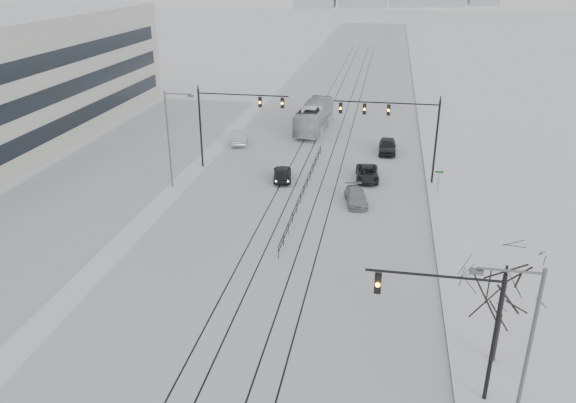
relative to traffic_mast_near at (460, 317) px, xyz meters
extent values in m
cube|color=silver|center=(-10.79, 54.00, -4.55)|extent=(22.00, 260.00, 0.02)
cube|color=silver|center=(2.71, 54.00, -4.48)|extent=(5.00, 260.00, 0.16)
cube|color=gray|center=(0.26, 54.00, -4.50)|extent=(0.10, 260.00, 0.12)
cube|color=silver|center=(-30.79, 29.00, -4.55)|extent=(14.00, 60.00, 0.03)
cube|color=black|center=(-13.39, 34.00, -4.54)|extent=(0.10, 180.00, 0.01)
cube|color=black|center=(-11.99, 34.00, -4.54)|extent=(0.10, 180.00, 0.01)
cube|color=black|center=(-9.59, 34.00, -4.54)|extent=(0.10, 180.00, 0.01)
cube|color=black|center=(-8.19, 34.00, -4.54)|extent=(0.10, 180.00, 0.01)
cube|color=black|center=(-38.77, 29.00, 2.44)|extent=(0.08, 58.00, 12.00)
cylinder|color=black|center=(1.61, 0.00, -1.06)|extent=(0.20, 0.20, 7.00)
cylinder|color=black|center=(-1.39, 0.00, 2.04)|extent=(6.00, 0.12, 0.12)
cube|color=black|center=(-3.79, 0.00, 1.39)|extent=(0.32, 0.24, 1.00)
sphere|color=orange|center=(-3.79, -0.14, 1.39)|extent=(0.22, 0.22, 0.22)
cylinder|color=black|center=(0.71, 29.00, -0.56)|extent=(0.20, 0.20, 8.00)
cylinder|color=black|center=(-4.04, 29.00, 3.04)|extent=(9.50, 0.12, 0.12)
cube|color=black|center=(-8.19, 29.00, 2.39)|extent=(0.32, 0.24, 1.00)
sphere|color=orange|center=(-8.19, 28.86, 2.39)|extent=(0.22, 0.22, 0.22)
cube|color=black|center=(-5.99, 29.00, 2.39)|extent=(0.32, 0.24, 1.00)
sphere|color=orange|center=(-5.99, 28.86, 2.39)|extent=(0.22, 0.22, 0.22)
cube|color=black|center=(-3.79, 29.00, 2.39)|extent=(0.32, 0.24, 1.00)
sphere|color=orange|center=(-3.79, 28.86, 2.39)|extent=(0.22, 0.22, 0.22)
cylinder|color=black|center=(-22.29, 30.00, -0.56)|extent=(0.20, 0.20, 8.00)
cylinder|color=black|center=(-17.79, 30.00, 3.04)|extent=(9.00, 0.12, 0.12)
cube|color=black|center=(-13.89, 30.00, 2.39)|extent=(0.32, 0.24, 1.00)
sphere|color=orange|center=(-13.89, 29.86, 2.39)|extent=(0.22, 0.22, 0.22)
cube|color=black|center=(-16.09, 30.00, 2.39)|extent=(0.32, 0.24, 1.00)
sphere|color=orange|center=(-16.09, 29.86, 2.39)|extent=(0.22, 0.22, 0.22)
cylinder|color=#595B60|center=(2.21, -3.00, -0.06)|extent=(0.16, 0.16, 9.00)
cylinder|color=#595B60|center=(1.01, -3.00, 4.24)|extent=(2.40, 0.10, 0.10)
cube|color=#595B60|center=(-0.19, -3.00, 4.09)|extent=(0.50, 0.25, 0.18)
cylinder|color=#595B60|center=(-23.29, 24.00, -0.06)|extent=(0.16, 0.16, 9.00)
cylinder|color=#595B60|center=(-22.09, 24.00, 4.24)|extent=(2.40, 0.10, 0.10)
cube|color=#595B60|center=(-20.89, 24.00, 4.09)|extent=(0.50, 0.25, 0.18)
cylinder|color=black|center=(2.41, 3.00, -3.06)|extent=(0.26, 0.26, 3.00)
cylinder|color=black|center=(2.41, 3.00, -0.81)|extent=(0.18, 0.18, 2.50)
cube|color=black|center=(-10.79, 24.00, -3.61)|extent=(0.06, 24.00, 0.06)
cube|color=black|center=(-10.79, 24.00, -4.01)|extent=(0.06, 24.00, 0.06)
cylinder|color=#595B60|center=(1.01, 26.00, -3.36)|extent=(0.06, 0.06, 2.40)
cube|color=#0C4C19|center=(1.01, 26.00, -2.26)|extent=(0.70, 0.04, 0.18)
imported|color=black|center=(-13.43, 27.49, -3.84)|extent=(2.40, 4.46, 1.44)
imported|color=#B6BABE|center=(-20.57, 38.38, -3.79)|extent=(2.57, 4.94, 1.55)
imported|color=black|center=(-5.39, 29.02, -3.92)|extent=(2.48, 4.76, 1.28)
imported|color=gray|center=(-6.07, 22.98, -3.95)|extent=(2.52, 4.50, 1.23)
imported|color=black|center=(-3.62, 37.79, -3.78)|extent=(1.89, 4.63, 1.57)
imported|color=#B4B7B8|center=(-12.84, 45.78, -2.89)|extent=(3.57, 12.16, 3.34)
camera|label=1|loc=(-3.91, -22.34, 14.77)|focal=35.00mm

